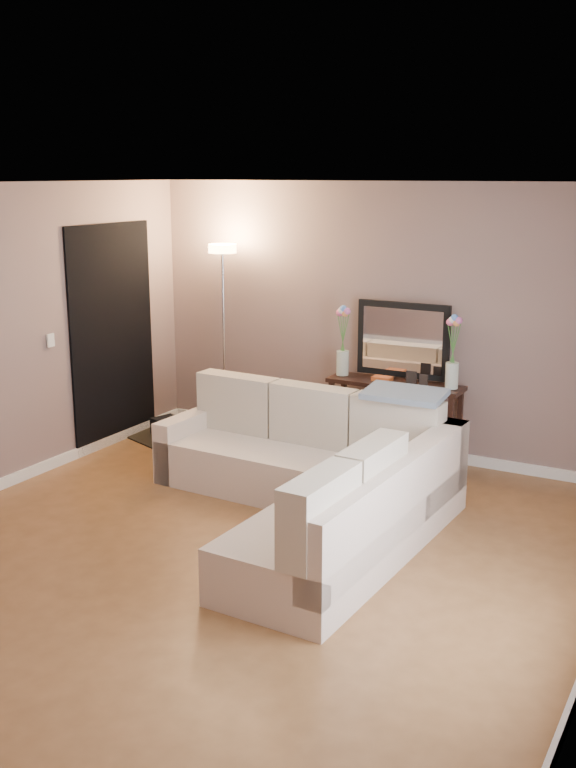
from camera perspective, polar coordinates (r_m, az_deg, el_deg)
The scene contains 16 objects.
floor at distance 6.26m, azimuth -3.61°, elevation -11.43°, with size 5.00×5.50×0.01m, color brown.
ceiling at distance 5.66m, azimuth -4.02°, elevation 13.20°, with size 5.00×5.50×0.01m, color white.
wall_back at distance 8.23m, azimuth 6.61°, elevation 4.23°, with size 5.00×0.02×2.60m, color gray.
baseboard_back at distance 8.51m, azimuth 6.32°, elevation -4.12°, with size 5.00×0.03×0.10m, color white.
doorway at distance 8.66m, azimuth -11.60°, elevation 3.16°, with size 0.02×1.20×2.20m, color black.
switch_plate at distance 8.02m, azimuth -15.55°, elevation 2.82°, with size 0.02×0.08×0.12m, color white.
sectional_sofa at distance 6.77m, azimuth 1.95°, elevation -6.30°, with size 2.59×2.55×0.90m.
throw_blanket at distance 6.94m, azimuth 7.78°, elevation -0.66°, with size 0.65×0.37×0.05m, color gray.
console_table at distance 8.10m, azimuth 6.57°, elevation -2.16°, with size 1.28×0.34×0.79m.
leaning_mirror at distance 8.05m, azimuth 7.66°, elevation 2.93°, with size 0.90×0.05×0.71m.
table_decor at distance 7.94m, azimuth 7.04°, elevation 0.35°, with size 0.54×0.12×0.13m.
flower_vase_left at distance 8.13m, azimuth 3.68°, elevation 2.57°, with size 0.14×0.12×0.67m.
flower_vase_right at distance 7.74m, azimuth 10.92°, elevation 1.77°, with size 0.14×0.12×0.67m.
floor_lamp_lit at distance 8.72m, azimuth -4.33°, elevation 5.48°, with size 0.36×0.36×1.98m.
charcoal_rug at distance 8.90m, azimuth -6.52°, elevation -3.59°, with size 1.29×0.97×0.02m, color black.
black_bag at distance 8.99m, azimuth -7.86°, elevation -3.07°, with size 0.37×0.26×0.24m, color black.
Camera 1 is at (3.06, -4.76, 2.67)m, focal length 40.00 mm.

